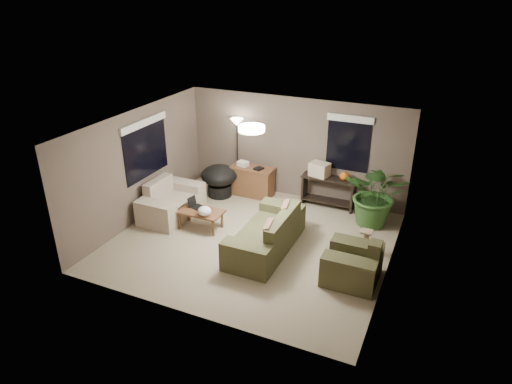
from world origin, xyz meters
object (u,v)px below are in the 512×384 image
at_px(main_sofa, 268,236).
at_px(loveseat, 171,203).
at_px(armchair, 353,265).
at_px(houseplant, 376,201).
at_px(console_table, 328,190).
at_px(desk, 252,181).
at_px(papasan_chair, 219,178).
at_px(coffee_table, 200,213).
at_px(floor_lamp, 237,131).
at_px(cat_scratching_post, 366,243).

height_order(main_sofa, loveseat, same).
distance_m(main_sofa, armchair, 1.83).
height_order(main_sofa, houseplant, houseplant).
bearing_deg(console_table, desk, -175.23).
xyz_separation_m(desk, houseplant, (3.12, -0.29, 0.20)).
height_order(desk, houseplant, houseplant).
distance_m(loveseat, desk, 2.17).
distance_m(loveseat, console_table, 3.72).
height_order(papasan_chair, houseplant, houseplant).
height_order(loveseat, houseplant, houseplant).
bearing_deg(console_table, loveseat, -148.84).
bearing_deg(coffee_table, papasan_chair, 104.20).
relative_size(desk, houseplant, 0.74).
distance_m(desk, console_table, 1.93).
relative_size(loveseat, papasan_chair, 1.38).
bearing_deg(console_table, floor_lamp, -178.62).
bearing_deg(papasan_chair, coffee_table, -75.80).
bearing_deg(armchair, desk, 141.40).
xyz_separation_m(coffee_table, houseplant, (3.44, 1.72, 0.22)).
bearing_deg(floor_lamp, cat_scratching_post, -24.51).
xyz_separation_m(loveseat, desk, (1.26, 1.76, 0.08)).
distance_m(floor_lamp, houseplant, 3.73).
xyz_separation_m(main_sofa, papasan_chair, (-2.10, 1.86, 0.17)).
bearing_deg(floor_lamp, armchair, -36.05).
distance_m(main_sofa, cat_scratching_post, 1.95).
distance_m(papasan_chair, cat_scratching_post, 4.11).
bearing_deg(coffee_table, floor_lamp, 93.53).
bearing_deg(console_table, cat_scratching_post, -53.64).
distance_m(armchair, console_table, 2.96).
bearing_deg(desk, armchair, -38.60).
bearing_deg(papasan_chair, desk, 26.01).
distance_m(main_sofa, desk, 2.60).
relative_size(desk, papasan_chair, 0.95).
bearing_deg(cat_scratching_post, desk, 154.01).
relative_size(armchair, desk, 0.91).
bearing_deg(main_sofa, papasan_chair, 138.44).
xyz_separation_m(armchair, floor_lamp, (-3.61, 2.63, 1.30)).
height_order(coffee_table, cat_scratching_post, cat_scratching_post).
bearing_deg(main_sofa, loveseat, 170.21).
xyz_separation_m(coffee_table, papasan_chair, (-0.42, 1.65, 0.11)).
bearing_deg(loveseat, papasan_chair, 69.63).
relative_size(papasan_chair, floor_lamp, 0.61).
distance_m(armchair, cat_scratching_post, 0.97).
distance_m(coffee_table, cat_scratching_post, 3.54).
distance_m(armchair, houseplant, 2.25).
xyz_separation_m(papasan_chair, cat_scratching_post, (3.93, -1.20, -0.25)).
distance_m(desk, houseplant, 3.14).
height_order(console_table, houseplant, houseplant).
xyz_separation_m(desk, floor_lamp, (-0.45, 0.10, 1.22)).
relative_size(loveseat, console_table, 1.23).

